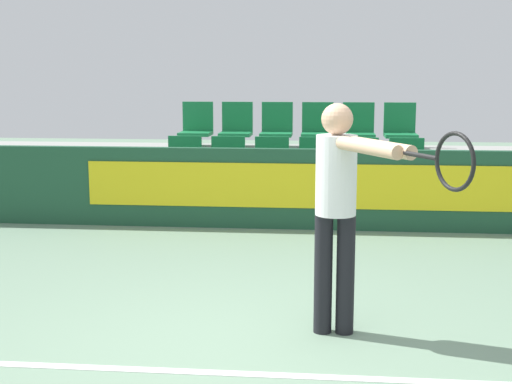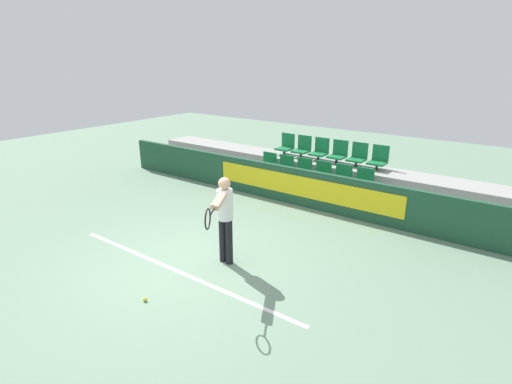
{
  "view_description": "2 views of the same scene",
  "coord_description": "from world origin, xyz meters",
  "px_view_note": "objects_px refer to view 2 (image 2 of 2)",
  "views": [
    {
      "loc": [
        0.41,
        -4.37,
        1.85
      ],
      "look_at": [
        -0.21,
        1.89,
        0.79
      ],
      "focal_mm": 50.0,
      "sensor_mm": 36.0,
      "label": 1
    },
    {
      "loc": [
        4.83,
        -4.47,
        3.63
      ],
      "look_at": [
        0.29,
        1.75,
        1.01
      ],
      "focal_mm": 28.0,
      "sensor_mm": 36.0,
      "label": 2
    }
  ],
  "objects_px": {
    "stadium_chair_11": "(379,159)",
    "stadium_chair_2": "(302,172)",
    "tennis_ball": "(145,299)",
    "stadium_chair_8": "(320,150)",
    "stadium_chair_1": "(284,168)",
    "stadium_chair_9": "(338,153)",
    "stadium_chair_7": "(302,148)",
    "stadium_chair_0": "(267,165)",
    "stadium_chair_6": "(286,145)",
    "stadium_chair_3": "(321,175)",
    "stadium_chair_4": "(341,179)",
    "stadium_chair_5": "(363,183)",
    "tennis_player": "(224,213)",
    "stadium_chair_10": "(358,156)"
  },
  "relations": [
    {
      "from": "stadium_chair_11",
      "to": "stadium_chair_2",
      "type": "bearing_deg",
      "value": -150.34
    },
    {
      "from": "tennis_ball",
      "to": "stadium_chair_8",
      "type": "bearing_deg",
      "value": 94.64
    },
    {
      "from": "stadium_chair_1",
      "to": "tennis_ball",
      "type": "distance_m",
      "value": 5.98
    },
    {
      "from": "stadium_chair_2",
      "to": "stadium_chair_9",
      "type": "distance_m",
      "value": 1.2
    },
    {
      "from": "stadium_chair_1",
      "to": "stadium_chair_8",
      "type": "distance_m",
      "value": 1.2
    },
    {
      "from": "stadium_chair_7",
      "to": "stadium_chair_11",
      "type": "distance_m",
      "value": 2.29
    },
    {
      "from": "stadium_chair_0",
      "to": "stadium_chair_11",
      "type": "xyz_separation_m",
      "value": [
        2.86,
        0.98,
        0.4
      ]
    },
    {
      "from": "stadium_chair_1",
      "to": "stadium_chair_6",
      "type": "distance_m",
      "value": 1.2
    },
    {
      "from": "stadium_chair_3",
      "to": "stadium_chair_7",
      "type": "distance_m",
      "value": 1.56
    },
    {
      "from": "stadium_chair_8",
      "to": "stadium_chair_9",
      "type": "bearing_deg",
      "value": 0.0
    },
    {
      "from": "stadium_chair_1",
      "to": "stadium_chair_2",
      "type": "bearing_deg",
      "value": 0.0
    },
    {
      "from": "stadium_chair_0",
      "to": "stadium_chair_4",
      "type": "relative_size",
      "value": 1.0
    },
    {
      "from": "stadium_chair_4",
      "to": "stadium_chair_7",
      "type": "bearing_deg",
      "value": 150.34
    },
    {
      "from": "stadium_chair_3",
      "to": "stadium_chair_9",
      "type": "relative_size",
      "value": 1.0
    },
    {
      "from": "stadium_chair_1",
      "to": "stadium_chair_4",
      "type": "distance_m",
      "value": 1.72
    },
    {
      "from": "stadium_chair_11",
      "to": "stadium_chair_5",
      "type": "bearing_deg",
      "value": -90.0
    },
    {
      "from": "stadium_chair_5",
      "to": "tennis_player",
      "type": "xyz_separation_m",
      "value": [
        -0.91,
        -4.19,
        0.33
      ]
    },
    {
      "from": "stadium_chair_2",
      "to": "stadium_chair_4",
      "type": "relative_size",
      "value": 1.0
    },
    {
      "from": "stadium_chair_2",
      "to": "tennis_player",
      "type": "height_order",
      "value": "tennis_player"
    },
    {
      "from": "stadium_chair_3",
      "to": "stadium_chair_4",
      "type": "relative_size",
      "value": 1.0
    },
    {
      "from": "tennis_player",
      "to": "tennis_ball",
      "type": "xyz_separation_m",
      "value": [
        -0.26,
        -1.64,
        -0.97
      ]
    },
    {
      "from": "stadium_chair_9",
      "to": "tennis_ball",
      "type": "relative_size",
      "value": 9.39
    },
    {
      "from": "stadium_chair_6",
      "to": "tennis_player",
      "type": "height_order",
      "value": "tennis_player"
    },
    {
      "from": "stadium_chair_2",
      "to": "stadium_chair_11",
      "type": "distance_m",
      "value": 2.02
    },
    {
      "from": "stadium_chair_0",
      "to": "stadium_chair_7",
      "type": "relative_size",
      "value": 1.0
    },
    {
      "from": "stadium_chair_1",
      "to": "stadium_chair_3",
      "type": "xyz_separation_m",
      "value": [
        1.14,
        0.0,
        0.0
      ]
    },
    {
      "from": "stadium_chair_3",
      "to": "stadium_chair_8",
      "type": "xyz_separation_m",
      "value": [
        -0.57,
        0.98,
        0.4
      ]
    },
    {
      "from": "stadium_chair_2",
      "to": "stadium_chair_10",
      "type": "xyz_separation_m",
      "value": [
        1.14,
        0.98,
        0.4
      ]
    },
    {
      "from": "stadium_chair_3",
      "to": "stadium_chair_10",
      "type": "relative_size",
      "value": 1.0
    },
    {
      "from": "stadium_chair_0",
      "to": "stadium_chair_2",
      "type": "distance_m",
      "value": 1.14
    },
    {
      "from": "stadium_chair_3",
      "to": "stadium_chair_11",
      "type": "bearing_deg",
      "value": 40.5
    },
    {
      "from": "stadium_chair_4",
      "to": "stadium_chair_10",
      "type": "relative_size",
      "value": 1.0
    },
    {
      "from": "stadium_chair_7",
      "to": "stadium_chair_8",
      "type": "distance_m",
      "value": 0.57
    },
    {
      "from": "stadium_chair_8",
      "to": "stadium_chair_4",
      "type": "bearing_deg",
      "value": -40.5
    },
    {
      "from": "stadium_chair_3",
      "to": "tennis_player",
      "type": "height_order",
      "value": "tennis_player"
    },
    {
      "from": "stadium_chair_7",
      "to": "stadium_chair_3",
      "type": "bearing_deg",
      "value": -40.5
    },
    {
      "from": "stadium_chair_8",
      "to": "tennis_player",
      "type": "bearing_deg",
      "value": -81.09
    },
    {
      "from": "stadium_chair_5",
      "to": "tennis_ball",
      "type": "distance_m",
      "value": 5.99
    },
    {
      "from": "stadium_chair_0",
      "to": "stadium_chair_8",
      "type": "distance_m",
      "value": 1.56
    },
    {
      "from": "stadium_chair_2",
      "to": "stadium_chair_7",
      "type": "bearing_deg",
      "value": 120.34
    },
    {
      "from": "stadium_chair_3",
      "to": "tennis_player",
      "type": "distance_m",
      "value": 4.21
    },
    {
      "from": "stadium_chair_2",
      "to": "stadium_chair_10",
      "type": "height_order",
      "value": "stadium_chair_10"
    },
    {
      "from": "stadium_chair_5",
      "to": "tennis_ball",
      "type": "bearing_deg",
      "value": -101.27
    },
    {
      "from": "stadium_chair_9",
      "to": "stadium_chair_11",
      "type": "distance_m",
      "value": 1.14
    },
    {
      "from": "stadium_chair_7",
      "to": "tennis_player",
      "type": "xyz_separation_m",
      "value": [
        1.38,
        -5.17,
        -0.07
      ]
    },
    {
      "from": "stadium_chair_8",
      "to": "stadium_chair_6",
      "type": "bearing_deg",
      "value": 180.0
    },
    {
      "from": "tennis_ball",
      "to": "stadium_chair_3",
      "type": "bearing_deg",
      "value": 89.82
    },
    {
      "from": "stadium_chair_7",
      "to": "stadium_chair_6",
      "type": "bearing_deg",
      "value": 180.0
    },
    {
      "from": "stadium_chair_10",
      "to": "stadium_chair_1",
      "type": "bearing_deg",
      "value": -150.34
    },
    {
      "from": "stadium_chair_10",
      "to": "tennis_ball",
      "type": "relative_size",
      "value": 9.39
    }
  ]
}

